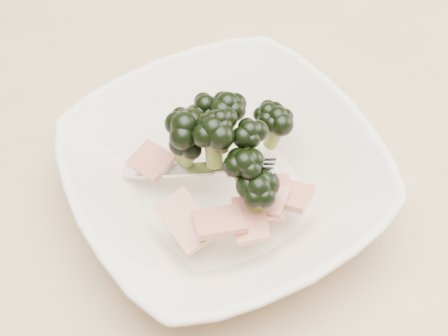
% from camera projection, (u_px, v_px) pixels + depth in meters
% --- Properties ---
extents(dining_table, '(1.20, 0.80, 0.75)m').
position_uv_depth(dining_table, '(265.00, 184.00, 0.74)').
color(dining_table, tan).
rests_on(dining_table, ground).
extents(broccoli_dish, '(0.29, 0.29, 0.13)m').
position_uv_depth(broccoli_dish, '(224.00, 174.00, 0.58)').
color(broccoli_dish, beige).
rests_on(broccoli_dish, dining_table).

